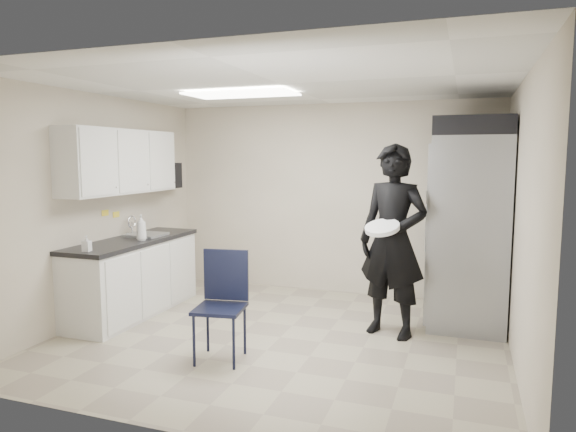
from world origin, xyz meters
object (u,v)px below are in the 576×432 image
at_px(lower_counter, 134,278).
at_px(folding_chair, 220,309).
at_px(commercial_fridge, 469,230).
at_px(man_tuxedo, 393,241).

height_order(lower_counter, folding_chair, folding_chair).
bearing_deg(folding_chair, lower_counter, 140.98).
distance_m(lower_counter, commercial_fridge, 3.98).
height_order(lower_counter, commercial_fridge, commercial_fridge).
bearing_deg(lower_counter, folding_chair, -30.24).
relative_size(folding_chair, man_tuxedo, 0.49).
relative_size(lower_counter, man_tuxedo, 0.94).
bearing_deg(folding_chair, man_tuxedo, 32.31).
distance_m(lower_counter, man_tuxedo, 3.10).
relative_size(commercial_fridge, folding_chair, 2.14).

